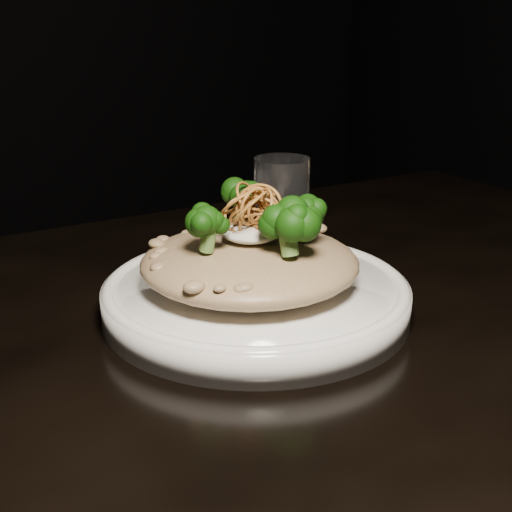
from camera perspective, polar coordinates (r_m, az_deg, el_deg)
The scene contains 7 objects.
table at distance 0.64m, azimuth 2.43°, elevation -13.06°, with size 1.10×0.80×0.75m.
plate at distance 0.64m, azimuth 0.00°, elevation -3.46°, with size 0.27×0.27×0.03m, color white.
risotto at distance 0.62m, azimuth -0.51°, elevation -0.52°, with size 0.19×0.19×0.04m, color brown.
broccoli at distance 0.61m, azimuth 0.00°, elevation 3.48°, with size 0.14×0.14×0.05m, color black, non-canonical shape.
cheese at distance 0.61m, azimuth -0.41°, elevation 1.90°, with size 0.05×0.05×0.01m, color silver.
shallots at distance 0.61m, azimuth -0.07°, elevation 4.16°, with size 0.05×0.05×0.03m, color brown, non-canonical shape.
drinking_glass at distance 0.78m, azimuth 2.05°, elevation 3.99°, with size 0.06×0.06×0.11m, color silver.
Camera 1 is at (-0.30, -0.45, 1.02)m, focal length 50.00 mm.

